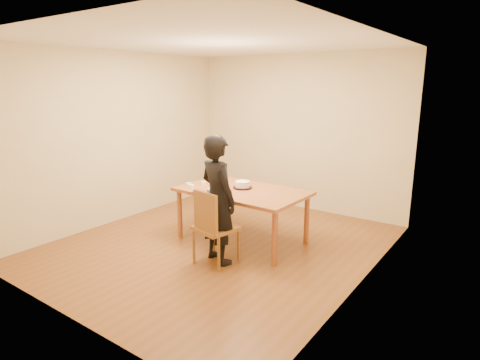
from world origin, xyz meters
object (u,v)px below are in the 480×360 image
Objects in this scene: cake at (243,184)px; person at (218,200)px; dining_table at (242,191)px; cake_plate at (243,187)px; dining_chair at (216,228)px.

cake is 0.13× the size of person.
cake_plate reaches higher than dining_table.
dining_table is 8.31× the size of cake.
dining_chair is (0.15, -0.78, -0.28)m from dining_table.
dining_table is 3.81× the size of dining_chair.
cake is (0.00, -0.00, 0.04)m from cake_plate.
cake_plate is 0.17× the size of person.
dining_chair is 2.18× the size of cake.
cake_plate is at bearing 115.59° from dining_chair.
cake is at bearing 122.67° from dining_table.
dining_table is 6.51× the size of cake_plate.
dining_chair is at bearing -77.10° from cake_plate.
dining_table reaches higher than dining_chair.
dining_table is at bearing -58.91° from cake_plate.
dining_chair is 0.94m from cake.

